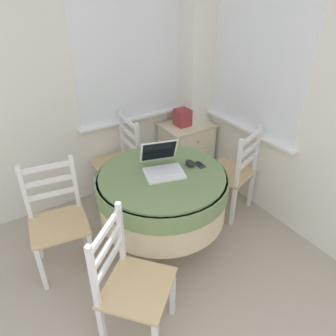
{
  "coord_description": "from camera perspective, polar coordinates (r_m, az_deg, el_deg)",
  "views": [
    {
      "loc": [
        -0.1,
        0.16,
        2.09
      ],
      "look_at": [
        1.16,
        2.13,
        0.67
      ],
      "focal_mm": 35.0,
      "sensor_mm": 36.0,
      "label": 1
    }
  ],
  "objects": [
    {
      "name": "corner_room_shell",
      "position": [
        2.37,
        4.34,
        11.25
      ],
      "size": [
        4.39,
        4.89,
        2.55
      ],
      "color": "white",
      "rests_on": "ground_plane"
    },
    {
      "name": "dining_chair_left_flank",
      "position": [
        2.68,
        -18.63,
        -8.69
      ],
      "size": [
        0.48,
        0.46,
        0.9
      ],
      "color": "tan",
      "rests_on": "ground_plane"
    },
    {
      "name": "laptop",
      "position": [
        2.54,
        -1.01,
        0.49
      ],
      "size": [
        0.37,
        0.39,
        0.22
      ],
      "color": "white",
      "rests_on": "round_dining_table"
    },
    {
      "name": "cell_phone",
      "position": [
        2.65,
        5.52,
        0.59
      ],
      "size": [
        0.06,
        0.11,
        0.01
      ],
      "color": "#2D2D33",
      "rests_on": "round_dining_table"
    },
    {
      "name": "dining_chair_camera_near",
      "position": [
        2.14,
        -6.5,
        -19.54
      ],
      "size": [
        0.58,
        0.57,
        0.9
      ],
      "color": "tan",
      "rests_on": "ground_plane"
    },
    {
      "name": "storage_box",
      "position": [
        3.52,
        2.55,
        8.79
      ],
      "size": [
        0.15,
        0.15,
        0.18
      ],
      "color": "#9E3338",
      "rests_on": "corner_cabinet"
    },
    {
      "name": "round_dining_table",
      "position": [
        2.62,
        -1.0,
        -4.23
      ],
      "size": [
        1.04,
        1.04,
        0.74
      ],
      "color": "#4C3D2D",
      "rests_on": "ground_plane"
    },
    {
      "name": "corner_cabinet",
      "position": [
        3.72,
        3.2,
        3.0
      ],
      "size": [
        0.54,
        0.42,
        0.65
      ],
      "color": "beige",
      "rests_on": "ground_plane"
    },
    {
      "name": "computer_mouse",
      "position": [
        2.62,
        3.87,
        0.84
      ],
      "size": [
        0.06,
        0.1,
        0.05
      ],
      "color": "black",
      "rests_on": "round_dining_table"
    },
    {
      "name": "dining_chair_near_right_window",
      "position": [
        3.16,
        11.27,
        -0.79
      ],
      "size": [
        0.53,
        0.51,
        0.9
      ],
      "color": "tan",
      "rests_on": "ground_plane"
    },
    {
      "name": "dining_chair_near_back_window",
      "position": [
        3.3,
        -8.49,
        0.96
      ],
      "size": [
        0.41,
        0.43,
        0.9
      ],
      "color": "tan",
      "rests_on": "ground_plane"
    }
  ]
}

